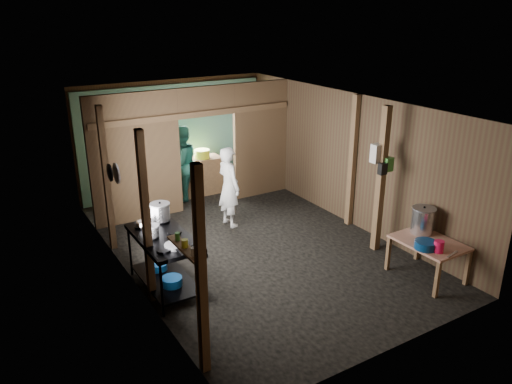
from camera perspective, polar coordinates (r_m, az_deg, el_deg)
floor at (r=9.22m, az=-0.65°, el=-6.05°), size 4.50×7.00×0.00m
ceiling at (r=8.39m, az=-0.72°, el=10.06°), size 4.50×7.00×0.00m
wall_back at (r=11.75m, az=-9.47°, el=6.30°), size 4.50×0.00×2.60m
wall_front at (r=6.21m, az=16.17°, el=-7.35°), size 4.50×0.00×2.60m
wall_left at (r=7.88m, az=-14.90°, el=-1.16°), size 0.00×7.00×2.60m
wall_right at (r=10.00m, az=10.50°, el=3.75°), size 0.00×7.00×2.60m
partition_left at (r=10.14m, az=-13.60°, el=3.74°), size 1.85×0.10×2.60m
partition_right at (r=11.31m, az=0.50°, el=6.02°), size 1.35×0.10×2.60m
partition_header at (r=10.47m, az=-5.76°, el=10.36°), size 1.30×0.10×0.60m
turquoise_panel at (r=11.71m, az=-9.35°, el=6.00°), size 4.40×0.06×2.50m
back_counter at (r=11.62m, az=-6.83°, el=1.77°), size 1.20×0.50×0.85m
wall_clock at (r=11.62m, az=-8.30°, el=9.24°), size 0.20×0.03×0.20m
post_left_a at (r=5.68m, az=-6.31°, el=-9.33°), size 0.10×0.12×2.60m
post_left_b at (r=7.19m, az=-12.47°, el=-3.07°), size 0.10×0.12×2.60m
post_left_c at (r=9.00m, az=-16.74°, el=1.34°), size 0.10×0.12×2.60m
post_right at (r=9.81m, az=10.96°, el=3.40°), size 0.10×0.12×2.60m
post_free at (r=8.84m, az=14.09°, el=1.26°), size 0.12×0.12×2.60m
cross_beam at (r=10.37m, az=-6.84°, el=8.82°), size 4.40×0.12×0.12m
pan_lid_big at (r=8.14m, az=-15.68°, el=2.07°), size 0.03×0.34×0.34m
pan_lid_small at (r=8.54m, az=-16.38°, el=2.14°), size 0.03×0.30×0.30m
wall_shelf at (r=6.05m, az=-8.13°, el=-6.39°), size 0.14×0.80×0.03m
jar_white at (r=5.81m, az=-7.17°, el=-6.78°), size 0.07×0.07×0.10m
jar_yellow at (r=6.02m, az=-8.16°, el=-5.84°), size 0.08×0.08×0.10m
jar_green at (r=6.20m, az=-8.98°, el=-5.05°), size 0.06×0.06×0.10m
bag_white at (r=8.72m, az=13.76°, el=4.34°), size 0.22×0.15×0.32m
bag_green at (r=8.76m, az=14.86°, el=3.08°), size 0.16×0.12×0.24m
bag_black at (r=8.66m, az=14.27°, el=2.60°), size 0.14×0.10×0.20m
gas_range at (r=7.80m, az=-10.34°, el=-7.94°), size 0.78×1.52×0.90m
prep_table at (r=8.50m, az=18.97°, el=-7.29°), size 0.78×1.07×0.63m
stove_pot_large at (r=8.06m, az=-10.89°, el=-2.37°), size 0.42×0.42×0.33m
stove_pot_med at (r=7.54m, az=-11.91°, el=-4.52°), size 0.27×0.27×0.21m
stove_saucepan at (r=7.93m, az=-12.95°, el=-3.63°), size 0.19×0.19×0.10m
frying_pan at (r=7.21m, az=-9.29°, el=-6.09°), size 0.34×0.54×0.07m
blue_tub_front at (r=7.70m, az=-9.59°, el=-10.05°), size 0.31×0.31×0.13m
blue_tub_back at (r=8.16m, az=-11.08°, el=-8.37°), size 0.27×0.27×0.11m
stock_pot at (r=8.56m, az=18.54°, el=-3.14°), size 0.51×0.51×0.46m
wash_basin at (r=8.08m, az=18.82°, el=-5.74°), size 0.34×0.34×0.13m
pink_bucket at (r=8.02m, az=20.19°, el=-5.87°), size 0.18×0.18×0.18m
knife at (r=8.06m, az=21.54°, el=-6.63°), size 0.30×0.09×0.01m
yellow_tub at (r=11.53m, az=-6.20°, el=4.37°), size 0.35×0.35×0.20m
cook at (r=9.77m, az=-3.12°, el=0.60°), size 0.44×0.62×1.61m
worker_back at (r=11.18m, az=-8.50°, el=3.22°), size 0.99×0.88×1.69m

